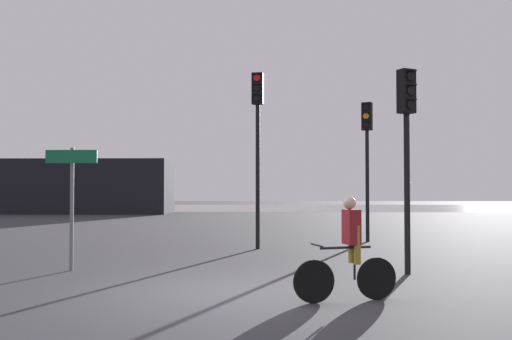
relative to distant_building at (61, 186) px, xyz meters
The scene contains 8 objects.
ground_plane 31.00m from the distant_building, 65.02° to the right, with size 120.00×120.00×0.00m, color #333338.
water_strip 16.55m from the distant_building, 37.42° to the left, with size 80.00×16.00×0.01m, color gray.
distant_building is the anchor object (origin of this frame).
traffic_light_far_right 25.70m from the distant_building, 48.31° to the right, with size 0.39×0.41×4.50m.
traffic_light_center 25.41m from the distant_building, 57.63° to the right, with size 0.36×0.37×5.03m.
traffic_light_near_right 30.92m from the distant_building, 57.24° to the right, with size 0.39×0.41×4.17m.
direction_sign_post 27.48m from the distant_building, 69.26° to the right, with size 1.10×0.11×2.60m.
cyclist 32.51m from the distant_building, 62.20° to the right, with size 1.65×0.63×1.62m.
Camera 1 is at (0.86, -9.59, 1.78)m, focal length 40.00 mm.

